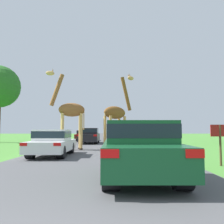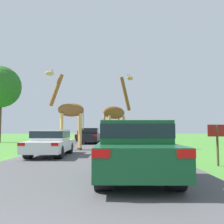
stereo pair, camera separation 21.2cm
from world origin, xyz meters
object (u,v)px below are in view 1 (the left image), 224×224
car_queue_right (52,142)px  car_queue_left (84,135)px  sign_post (219,137)px  giraffe_companion (69,112)px  giraffe_near_road (116,114)px  car_far_ahead (89,135)px  car_lead_maroon (139,148)px

car_queue_right → car_queue_left: 16.71m
car_queue_left → sign_post: sign_post is taller
giraffe_companion → sign_post: bearing=-151.2°
giraffe_near_road → sign_post: size_ratio=3.52×
giraffe_near_road → car_queue_right: size_ratio=1.29×
giraffe_near_road → car_queue_right: 5.25m
car_queue_right → car_far_ahead: 11.18m
car_lead_maroon → car_queue_right: 6.83m
giraffe_near_road → sign_post: giraffe_near_road is taller
car_queue_right → sign_post: (7.05, -3.35, 0.35)m
giraffe_near_road → sign_post: (3.71, -7.05, -1.31)m
car_queue_left → sign_post: (7.32, -20.06, 0.37)m
sign_post → car_queue_left: bearing=110.1°
giraffe_companion → car_queue_left: bearing=-13.5°
giraffe_near_road → giraffe_companion: giraffe_companion is taller
giraffe_companion → car_lead_maroon: giraffe_companion is taller
sign_post → car_far_ahead: bearing=113.2°
car_lead_maroon → car_far_ahead: size_ratio=0.88×
car_far_ahead → giraffe_companion: bearing=-94.9°
car_far_ahead → sign_post: 15.78m
car_queue_right → sign_post: sign_post is taller
giraffe_companion → car_lead_maroon: (3.60, -9.32, -1.70)m
car_queue_left → giraffe_companion: bearing=-87.9°
car_lead_maroon → car_far_ahead: bearing=100.0°
car_lead_maroon → sign_post: (3.25, 2.32, 0.24)m
car_queue_right → giraffe_near_road: bearing=47.9°
car_queue_right → car_far_ahead: car_far_ahead is taller
giraffe_companion → sign_post: 9.90m
giraffe_near_road → car_queue_left: bearing=153.7°
sign_post → giraffe_near_road: bearing=117.8°
giraffe_near_road → car_lead_maroon: giraffe_near_road is taller
giraffe_companion → car_lead_maroon: size_ratio=1.33×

